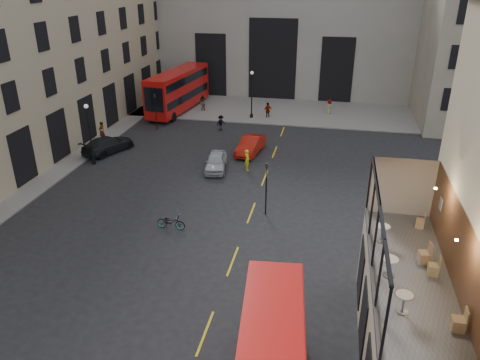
% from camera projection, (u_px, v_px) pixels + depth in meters
% --- Properties ---
extents(ground, '(140.00, 140.00, 0.00)m').
position_uv_depth(ground, '(247.00, 339.00, 21.46)').
color(ground, black).
rests_on(ground, ground).
extents(host_frontage, '(3.00, 11.00, 4.50)m').
position_uv_depth(host_frontage, '(402.00, 320.00, 19.34)').
color(host_frontage, tan).
rests_on(host_frontage, ground).
extents(cafe_floor, '(3.00, 10.00, 0.10)m').
position_uv_depth(cafe_floor, '(410.00, 274.00, 18.38)').
color(cafe_floor, slate).
rests_on(cafe_floor, host_frontage).
extents(gateway, '(35.00, 10.60, 18.00)m').
position_uv_depth(gateway, '(279.00, 19.00, 61.27)').
color(gateway, '#9B9790').
rests_on(gateway, ground).
extents(pavement_far, '(40.00, 12.00, 0.12)m').
position_uv_depth(pavement_far, '(257.00, 108.00, 56.41)').
color(pavement_far, slate).
rests_on(pavement_far, ground).
extents(traffic_light_near, '(0.16, 0.20, 3.80)m').
position_uv_depth(traffic_light_near, '(266.00, 182.00, 31.33)').
color(traffic_light_near, black).
rests_on(traffic_light_near, ground).
extents(traffic_light_far, '(0.16, 0.20, 3.80)m').
position_uv_depth(traffic_light_far, '(155.00, 107.00, 48.16)').
color(traffic_light_far, black).
rests_on(traffic_light_far, ground).
extents(street_lamp_a, '(0.36, 0.36, 5.33)m').
position_uv_depth(street_lamp_a, '(90.00, 138.00, 39.63)').
color(street_lamp_a, black).
rests_on(street_lamp_a, ground).
extents(street_lamp_b, '(0.36, 0.36, 5.33)m').
position_uv_depth(street_lamp_b, '(252.00, 98.00, 51.88)').
color(street_lamp_b, black).
rests_on(street_lamp_b, ground).
extents(bus_far, '(4.15, 12.11, 4.74)m').
position_uv_depth(bus_far, '(178.00, 89.00, 54.59)').
color(bus_far, '#BC0F0D').
rests_on(bus_far, ground).
extents(car_a, '(2.24, 4.32, 1.40)m').
position_uv_depth(car_a, '(216.00, 162.00, 39.23)').
color(car_a, '#AAADB2').
rests_on(car_a, ground).
extents(car_b, '(2.23, 4.84, 1.54)m').
position_uv_depth(car_b, '(251.00, 145.00, 42.72)').
color(car_b, '#A9150A').
rests_on(car_b, ground).
extents(car_c, '(3.95, 5.59, 1.50)m').
position_uv_depth(car_c, '(108.00, 145.00, 42.90)').
color(car_c, black).
rests_on(car_c, ground).
extents(bicycle, '(1.94, 0.75, 1.00)m').
position_uv_depth(bicycle, '(171.00, 222.00, 30.35)').
color(bicycle, gray).
rests_on(bicycle, ground).
extents(cyclist, '(0.63, 0.77, 1.81)m').
position_uv_depth(cyclist, '(247.00, 160.00, 39.03)').
color(cyclist, yellow).
rests_on(cyclist, ground).
extents(pedestrian_a, '(0.92, 0.76, 1.73)m').
position_uv_depth(pedestrian_a, '(203.00, 105.00, 54.92)').
color(pedestrian_a, gray).
rests_on(pedestrian_a, ground).
extents(pedestrian_b, '(1.13, 1.18, 1.61)m').
position_uv_depth(pedestrian_b, '(221.00, 123.00, 48.65)').
color(pedestrian_b, gray).
rests_on(pedestrian_b, ground).
extents(pedestrian_c, '(1.13, 0.98, 1.82)m').
position_uv_depth(pedestrian_c, '(268.00, 110.00, 52.54)').
color(pedestrian_c, gray).
rests_on(pedestrian_c, ground).
extents(pedestrian_d, '(0.90, 1.03, 1.77)m').
position_uv_depth(pedestrian_d, '(329.00, 107.00, 53.92)').
color(pedestrian_d, gray).
rests_on(pedestrian_d, ground).
extents(pedestrian_e, '(0.59, 0.78, 1.94)m').
position_uv_depth(pedestrian_e, '(102.00, 131.00, 45.63)').
color(pedestrian_e, gray).
rests_on(pedestrian_e, ground).
extents(cafe_table_near, '(0.60, 0.60, 0.75)m').
position_uv_depth(cafe_table_near, '(404.00, 300.00, 16.12)').
color(cafe_table_near, beige).
rests_on(cafe_table_near, cafe_floor).
extents(cafe_table_mid, '(0.63, 0.63, 0.79)m').
position_uv_depth(cafe_table_mid, '(390.00, 264.00, 18.03)').
color(cafe_table_mid, white).
rests_on(cafe_table_mid, cafe_floor).
extents(cafe_table_far, '(0.61, 0.61, 0.77)m').
position_uv_depth(cafe_table_far, '(382.00, 231.00, 20.33)').
color(cafe_table_far, white).
rests_on(cafe_table_far, cafe_floor).
extents(cafe_chair_a, '(0.43, 0.43, 0.86)m').
position_uv_depth(cafe_chair_a, '(458.00, 323.00, 15.40)').
color(cafe_chair_a, tan).
rests_on(cafe_chair_a, cafe_floor).
extents(cafe_chair_b, '(0.45, 0.45, 0.82)m').
position_uv_depth(cafe_chair_b, '(434.00, 269.00, 18.21)').
color(cafe_chair_b, tan).
rests_on(cafe_chair_b, cafe_floor).
extents(cafe_chair_c, '(0.53, 0.53, 0.90)m').
position_uv_depth(cafe_chair_c, '(425.00, 257.00, 18.94)').
color(cafe_chair_c, tan).
rests_on(cafe_chair_c, cafe_floor).
extents(cafe_chair_d, '(0.45, 0.45, 0.76)m').
position_uv_depth(cafe_chair_d, '(420.00, 223.00, 21.54)').
color(cafe_chair_d, '#DEB380').
rests_on(cafe_chair_d, cafe_floor).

